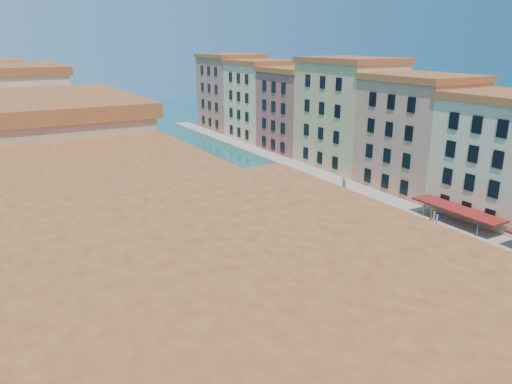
% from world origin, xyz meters
% --- Properties ---
extents(left_bank_palazzos, '(12.80, 128.40, 21.00)m').
position_xyz_m(left_bank_palazzos, '(-26.00, 64.68, 9.71)').
color(left_bank_palazzos, beige).
rests_on(left_bank_palazzos, ground).
extents(right_bank_palazzos, '(12.80, 128.40, 21.00)m').
position_xyz_m(right_bank_palazzos, '(30.00, 65.00, 9.75)').
color(right_bank_palazzos, '#AE4A3D').
rests_on(right_bank_palazzos, ground).
extents(quay, '(4.00, 140.00, 1.00)m').
position_xyz_m(quay, '(22.00, 65.00, 0.50)').
color(quay, gray).
rests_on(quay, ground).
extents(vaporetto_far, '(6.32, 18.48, 2.69)m').
position_xyz_m(vaporetto_far, '(-5.85, 66.26, 1.21)').
color(vaporetto_far, silver).
rests_on(vaporetto_far, ground).
extents(gondola_fore, '(4.05, 11.29, 2.30)m').
position_xyz_m(gondola_fore, '(7.67, 35.17, 0.39)').
color(gondola_fore, black).
rests_on(gondola_fore, ground).
extents(gondola_right, '(6.35, 12.07, 2.57)m').
position_xyz_m(gondola_right, '(15.08, 27.49, 0.49)').
color(gondola_right, black).
rests_on(gondola_right, ground).
extents(gondola_far, '(6.80, 9.47, 1.55)m').
position_xyz_m(gondola_far, '(9.62, 57.19, 0.32)').
color(gondola_far, black).
rests_on(gondola_far, ground).
extents(motorboat_mid, '(4.96, 6.67, 1.35)m').
position_xyz_m(motorboat_mid, '(-5.77, 44.83, 0.52)').
color(motorboat_mid, white).
rests_on(motorboat_mid, ground).
extents(motorboat_far, '(3.58, 7.57, 1.51)m').
position_xyz_m(motorboat_far, '(9.28, 81.11, 0.59)').
color(motorboat_far, white).
rests_on(motorboat_far, ground).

